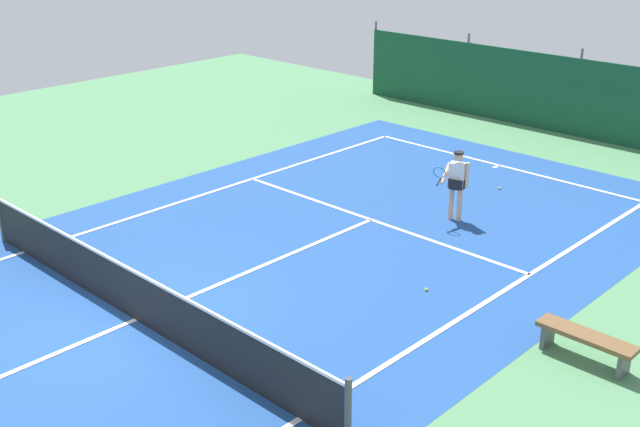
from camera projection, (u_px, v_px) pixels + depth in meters
The scene contains 8 objects.
ground_plane at pixel (136, 320), 13.90m from camera, with size 36.00×36.00×0.00m, color #4C8456.
court_surface at pixel (136, 320), 13.90m from camera, with size 11.02×26.60×0.01m.
tennis_net at pixel (134, 294), 13.71m from camera, with size 10.12×0.10×1.10m.
back_fence at pixel (581, 112), 24.75m from camera, with size 16.30×0.98×2.70m.
tennis_player at pixel (456, 181), 17.85m from camera, with size 0.58×0.82×1.64m.
tennis_ball_near_player at pixel (426, 289), 14.90m from camera, with size 0.07×0.07×0.07m, color #CCDB33.
tennis_ball_midcourt at pixel (499, 188), 20.08m from camera, with size 0.07×0.07×0.07m, color #CCDB33.
courtside_bench at pixel (586, 340), 12.55m from camera, with size 1.60×0.40×0.49m.
Camera 1 is at (10.78, -6.56, 6.93)m, focal length 44.25 mm.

